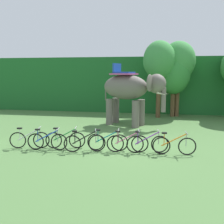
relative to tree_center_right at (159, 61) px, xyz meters
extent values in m
plane|color=#4C753D|center=(-1.53, -7.43, -4.02)|extent=(80.00, 80.00, 0.00)
cube|color=#1E6028|center=(-1.53, 4.71, -1.80)|extent=(36.00, 6.00, 4.44)
cylinder|color=brown|center=(0.00, 0.00, -2.59)|extent=(0.32, 0.32, 2.85)
ellipsoid|color=#3D8E42|center=(0.00, 0.00, 0.06)|extent=(2.27, 2.27, 2.72)
cylinder|color=brown|center=(1.03, 0.63, -3.11)|extent=(0.31, 0.31, 1.81)
ellipsoid|color=#338438|center=(1.03, 0.63, -0.84)|extent=(2.40, 2.40, 3.03)
cylinder|color=brown|center=(1.35, 0.78, -2.63)|extent=(0.32, 0.32, 2.77)
ellipsoid|color=#3D8E42|center=(1.35, 0.78, 0.03)|extent=(2.40, 2.40, 2.83)
ellipsoid|color=#665E56|center=(-1.99, -3.10, -1.67)|extent=(3.21, 2.33, 1.50)
cylinder|color=#665E56|center=(-1.01, -3.06, -3.22)|extent=(0.44, 0.44, 1.60)
cylinder|color=#665E56|center=(-1.29, -3.78, -3.22)|extent=(0.44, 0.44, 1.60)
cylinder|color=#665E56|center=(-2.70, -2.43, -3.22)|extent=(0.44, 0.44, 1.60)
cylinder|color=#665E56|center=(-2.97, -3.15, -3.22)|extent=(0.44, 0.44, 1.60)
ellipsoid|color=#665E56|center=(-0.12, -3.81, -1.42)|extent=(1.38, 1.32, 1.10)
ellipsoid|color=#665E56|center=(-0.04, -3.18, -1.37)|extent=(0.45, 0.84, 0.96)
ellipsoid|color=#665E56|center=(-0.48, -4.34, -1.37)|extent=(0.45, 0.84, 0.96)
cylinder|color=#665E56|center=(0.30, -3.97, -2.32)|extent=(0.26, 0.26, 1.40)
cone|color=beige|center=(0.33, -3.75, -1.97)|extent=(0.57, 0.31, 0.21)
cone|color=beige|center=(0.18, -4.16, -1.97)|extent=(0.57, 0.31, 0.21)
cube|color=#BF4C8C|center=(-2.08, -3.07, -0.89)|extent=(1.69, 1.70, 0.08)
cube|color=#1E4799|center=(-2.08, -3.07, -0.80)|extent=(1.35, 1.23, 0.10)
cube|color=#1E4799|center=(-2.55, -2.89, -0.52)|extent=(0.41, 0.88, 0.56)
cylinder|color=#665E56|center=(-3.32, -2.60, -2.12)|extent=(0.08, 0.08, 0.90)
torus|color=black|center=(-5.86, -8.95, -3.66)|extent=(0.70, 0.21, 0.71)
torus|color=black|center=(-4.89, -8.73, -3.66)|extent=(0.70, 0.21, 0.71)
cylinder|color=silver|center=(-5.40, -8.85, -3.41)|extent=(0.96, 0.26, 0.54)
cylinder|color=silver|center=(-5.76, -8.93, -3.40)|extent=(0.03, 0.03, 0.52)
cube|color=black|center=(-5.76, -8.93, -3.14)|extent=(0.22, 0.14, 0.06)
cylinder|color=#9E9EA3|center=(-4.94, -8.74, -3.38)|extent=(0.03, 0.03, 0.55)
cylinder|color=#9E9EA3|center=(-4.94, -8.74, -3.11)|extent=(0.15, 0.51, 0.03)
torus|color=black|center=(-5.00, -9.02, -3.66)|extent=(0.71, 0.13, 0.71)
torus|color=black|center=(-4.01, -8.92, -3.66)|extent=(0.71, 0.13, 0.71)
cylinder|color=blue|center=(-4.53, -8.97, -3.41)|extent=(0.97, 0.15, 0.54)
cylinder|color=blue|center=(-4.90, -9.01, -3.40)|extent=(0.03, 0.03, 0.52)
cube|color=black|center=(-4.90, -9.01, -3.14)|extent=(0.21, 0.12, 0.06)
cylinder|color=#9E9EA3|center=(-4.06, -8.92, -3.38)|extent=(0.03, 0.03, 0.55)
cylinder|color=#9E9EA3|center=(-4.06, -8.92, -3.11)|extent=(0.09, 0.52, 0.03)
torus|color=black|center=(-4.34, -8.68, -3.66)|extent=(0.71, 0.19, 0.71)
torus|color=black|center=(-3.36, -8.48, -3.66)|extent=(0.71, 0.19, 0.71)
cylinder|color=green|center=(-3.88, -8.59, -3.41)|extent=(0.96, 0.23, 0.54)
cylinder|color=green|center=(-4.25, -8.66, -3.40)|extent=(0.03, 0.03, 0.52)
cube|color=black|center=(-4.25, -8.66, -3.14)|extent=(0.22, 0.14, 0.06)
cylinder|color=#9E9EA3|center=(-3.41, -8.49, -3.38)|extent=(0.03, 0.03, 0.55)
cylinder|color=#9E9EA3|center=(-3.41, -8.49, -3.11)|extent=(0.13, 0.52, 0.03)
torus|color=black|center=(-3.37, -9.07, -3.66)|extent=(0.70, 0.24, 0.71)
torus|color=black|center=(-2.41, -8.80, -3.66)|extent=(0.70, 0.24, 0.71)
cylinder|color=black|center=(-2.92, -8.94, -3.41)|extent=(0.95, 0.31, 0.54)
cylinder|color=black|center=(-3.28, -9.04, -3.40)|extent=(0.03, 0.03, 0.52)
cube|color=black|center=(-3.28, -9.04, -3.14)|extent=(0.22, 0.15, 0.06)
cylinder|color=#9E9EA3|center=(-2.46, -8.81, -3.38)|extent=(0.03, 0.03, 0.55)
cylinder|color=#9E9EA3|center=(-2.46, -8.81, -3.11)|extent=(0.17, 0.51, 0.03)
torus|color=black|center=(-2.50, -8.65, -3.66)|extent=(0.71, 0.11, 0.71)
torus|color=black|center=(-1.51, -8.56, -3.66)|extent=(0.71, 0.11, 0.71)
cylinder|color=teal|center=(-2.03, -8.61, -3.41)|extent=(0.97, 0.12, 0.54)
cylinder|color=teal|center=(-2.40, -8.64, -3.40)|extent=(0.03, 0.03, 0.52)
cube|color=black|center=(-2.40, -8.64, -3.14)|extent=(0.21, 0.12, 0.06)
cylinder|color=#9E9EA3|center=(-1.56, -8.57, -3.38)|extent=(0.03, 0.03, 0.55)
cylinder|color=#9E9EA3|center=(-1.56, -8.57, -3.11)|extent=(0.07, 0.52, 0.03)
torus|color=black|center=(-1.66, -8.75, -3.66)|extent=(0.71, 0.16, 0.71)
torus|color=black|center=(-0.67, -8.60, -3.66)|extent=(0.71, 0.16, 0.71)
cylinder|color=pink|center=(-1.19, -8.68, -3.41)|extent=(0.97, 0.19, 0.54)
cylinder|color=pink|center=(-1.56, -8.73, -3.40)|extent=(0.03, 0.03, 0.52)
cube|color=black|center=(-1.56, -8.73, -3.14)|extent=(0.21, 0.13, 0.06)
cylinder|color=#9E9EA3|center=(-0.72, -8.61, -3.38)|extent=(0.03, 0.03, 0.55)
cylinder|color=#9E9EA3|center=(-0.72, -8.61, -3.11)|extent=(0.11, 0.52, 0.03)
torus|color=black|center=(-0.86, -8.70, -3.66)|extent=(0.71, 0.19, 0.71)
torus|color=black|center=(0.12, -8.50, -3.66)|extent=(0.71, 0.19, 0.71)
cylinder|color=purple|center=(-0.39, -8.60, -3.41)|extent=(0.96, 0.24, 0.54)
cylinder|color=purple|center=(-0.76, -8.68, -3.40)|extent=(0.03, 0.03, 0.52)
cube|color=black|center=(-0.76, -8.68, -3.14)|extent=(0.22, 0.14, 0.06)
cylinder|color=#9E9EA3|center=(0.08, -8.51, -3.38)|extent=(0.03, 0.03, 0.55)
cylinder|color=#9E9EA3|center=(0.08, -8.51, -3.11)|extent=(0.14, 0.52, 0.03)
torus|color=black|center=(0.19, -8.72, -3.66)|extent=(0.71, 0.11, 0.71)
torus|color=black|center=(1.19, -8.64, -3.66)|extent=(0.71, 0.11, 0.71)
cylinder|color=orange|center=(0.66, -8.68, -3.41)|extent=(0.97, 0.12, 0.54)
cylinder|color=orange|center=(0.29, -8.71, -3.40)|extent=(0.03, 0.03, 0.52)
cube|color=black|center=(0.29, -8.71, -3.14)|extent=(0.21, 0.12, 0.06)
cylinder|color=#9E9EA3|center=(1.14, -8.64, -3.38)|extent=(0.03, 0.03, 0.55)
cylinder|color=#9E9EA3|center=(1.14, -8.64, -3.11)|extent=(0.07, 0.52, 0.03)
camera|label=1|loc=(0.05, -18.91, -0.79)|focal=41.86mm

